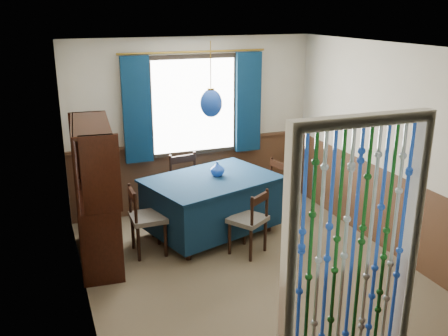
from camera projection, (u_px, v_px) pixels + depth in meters
name	position (u px, v px, depth m)	size (l,w,h in m)	color
floor	(247.00, 267.00, 5.80)	(4.00, 4.00, 0.00)	brown
ceiling	(251.00, 46.00, 5.03)	(4.00, 4.00, 0.00)	silver
wall_back	(193.00, 126.00, 7.19)	(3.60, 3.60, 0.00)	#BFB59D
wall_front	(359.00, 241.00, 3.64)	(3.60, 3.60, 0.00)	#BFB59D
wall_left	(78.00, 185.00, 4.80)	(4.00, 4.00, 0.00)	#BFB59D
wall_right	(385.00, 149.00, 6.03)	(4.00, 4.00, 0.00)	#BFB59D
wainscot_back	(194.00, 175.00, 7.41)	(3.60, 3.60, 0.00)	#492D1C
wainscot_front	(350.00, 328.00, 3.88)	(3.60, 3.60, 0.00)	#492D1C
wainscot_left	(86.00, 254.00, 5.04)	(4.00, 4.00, 0.00)	#492D1C
wainscot_right	(378.00, 206.00, 6.25)	(4.00, 4.00, 0.00)	#492D1C
window	(194.00, 106.00, 7.05)	(1.32, 0.12, 1.42)	black
doorway	(352.00, 262.00, 3.75)	(1.16, 0.12, 2.18)	silver
dining_table	(212.00, 202.00, 6.52)	(1.88, 1.55, 0.78)	#0B233B
chair_near	(250.00, 220.00, 6.00)	(0.55, 0.54, 0.82)	black
chair_far	(188.00, 185.00, 7.03)	(0.51, 0.49, 0.91)	black
chair_left	(146.00, 218.00, 6.00)	(0.41, 0.43, 0.86)	black
chair_right	(271.00, 187.00, 7.08)	(0.47, 0.48, 0.82)	black
sideboard	(97.00, 214.00, 5.82)	(0.55, 1.31, 1.67)	black
pendant_lamp	(211.00, 103.00, 6.12)	(0.28, 0.28, 0.92)	olive
vase_table	(217.00, 169.00, 6.48)	(0.17, 0.17, 0.18)	#163C9C
bowl_shelf	(102.00, 173.00, 5.40)	(0.20, 0.20, 0.05)	beige
vase_sideboard	(97.00, 177.00, 6.02)	(0.17, 0.17, 0.18)	beige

